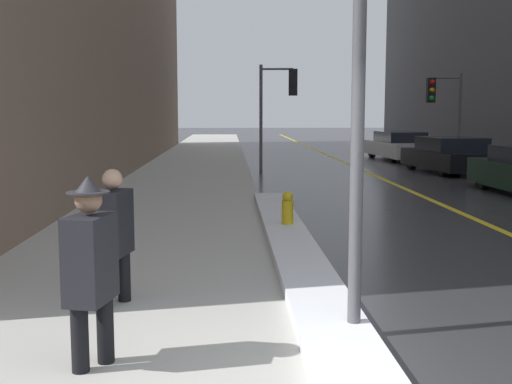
{
  "coord_description": "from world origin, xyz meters",
  "views": [
    {
      "loc": [
        -0.74,
        -4.0,
        2.05
      ],
      "look_at": [
        -0.4,
        4.0,
        1.05
      ],
      "focal_mm": 45.0,
      "sensor_mm": 36.0,
      "label": 1
    }
  ],
  "objects": [
    {
      "name": "parked_car_white",
      "position": [
        6.64,
        23.52,
        0.59
      ],
      "size": [
        2.03,
        4.89,
        1.21
      ],
      "rotation": [
        0.0,
        0.0,
        1.63
      ],
      "color": "silver",
      "rests_on": "ground"
    },
    {
      "name": "pedestrian_with_shoulder_bag",
      "position": [
        -1.96,
        2.75,
        0.81
      ],
      "size": [
        0.37,
        0.71,
        1.46
      ],
      "rotation": [
        0.0,
        0.0,
        -1.79
      ],
      "color": "black",
      "rests_on": "ground"
    },
    {
      "name": "fire_hydrant",
      "position": [
        0.26,
        6.84,
        0.35
      ],
      "size": [
        0.2,
        0.2,
        0.7
      ],
      "color": "gold",
      "rests_on": "ground"
    },
    {
      "name": "parked_car_black",
      "position": [
        6.82,
        17.55,
        0.58
      ],
      "size": [
        2.32,
        4.34,
        1.21
      ],
      "rotation": [
        0.0,
        0.0,
        1.67
      ],
      "color": "black",
      "rests_on": "ground"
    },
    {
      "name": "snow_bank_curb",
      "position": [
        0.2,
        5.15,
        0.07
      ],
      "size": [
        0.68,
        11.87,
        0.14
      ],
      "color": "white",
      "rests_on": "ground"
    },
    {
      "name": "traffic_light_far",
      "position": [
        7.03,
        19.27,
        2.48
      ],
      "size": [
        1.31,
        0.32,
        3.44
      ],
      "rotation": [
        0.0,
        0.0,
        3.18
      ],
      "color": "#515156",
      "rests_on": "ground"
    },
    {
      "name": "traffic_light_near",
      "position": [
        1.07,
        18.16,
        2.64
      ],
      "size": [
        1.31,
        0.33,
        3.66
      ],
      "rotation": [
        0.0,
        0.0,
        -0.11
      ],
      "color": "#515156",
      "rests_on": "ground"
    },
    {
      "name": "road_centre_stripe",
      "position": [
        4.0,
        15.0,
        0.0
      ],
      "size": [
        0.16,
        80.0,
        0.0
      ],
      "color": "gold",
      "rests_on": "ground"
    },
    {
      "name": "pedestrian_in_fedora",
      "position": [
        -1.84,
        1.0,
        0.85
      ],
      "size": [
        0.38,
        0.53,
        1.56
      ],
      "rotation": [
        0.0,
        0.0,
        -1.79
      ],
      "color": "black",
      "rests_on": "ground"
    },
    {
      "name": "sidewalk_slab",
      "position": [
        -2.0,
        15.0,
        0.01
      ],
      "size": [
        4.0,
        80.0,
        0.01
      ],
      "color": "#B2AFA8",
      "rests_on": "ground"
    }
  ]
}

